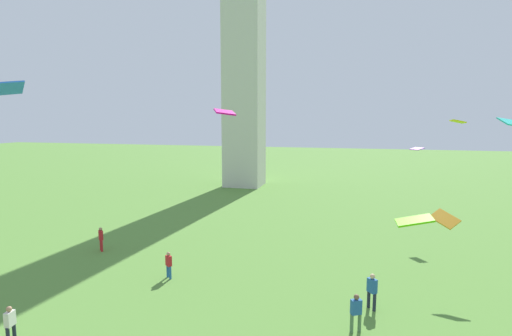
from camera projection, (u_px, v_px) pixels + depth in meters
The scene contains 13 objects.
monument_obelisk at pixel (244, 18), 52.71m from camera, with size 4.98×4.98×45.59m.
person_0 at pixel (10, 322), 16.59m from camera, with size 0.30×0.51×1.65m.
person_1 at pixel (101, 238), 28.18m from camera, with size 0.50×0.50×1.72m.
person_2 at pixel (372, 289), 19.55m from camera, with size 0.52×0.54×1.84m.
person_3 at pixel (169, 263), 23.37m from camera, with size 0.48×0.45×1.61m.
person_4 at pixel (356, 311), 17.47m from camera, with size 0.53×0.45×1.76m.
kite_flying_0 at pixel (7, 88), 21.31m from camera, with size 1.68×1.98×0.88m.
kite_flying_1 at pixel (225, 112), 23.23m from camera, with size 1.74×2.00×0.48m.
kite_flying_2 at pixel (509, 122), 22.96m from camera, with size 1.12×1.45×0.59m.
kite_flying_3 at pixel (414, 220), 18.43m from camera, with size 1.67×1.20×0.50m.
kite_flying_4 at pixel (445, 219), 22.33m from camera, with size 1.66×1.46×0.91m.
kite_flying_5 at pixel (458, 121), 23.78m from camera, with size 0.76×1.11×0.28m.
kite_flying_6 at pixel (417, 149), 32.81m from camera, with size 1.16×1.24×0.22m.
Camera 1 is at (7.30, -5.28, 9.52)m, focal length 27.64 mm.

